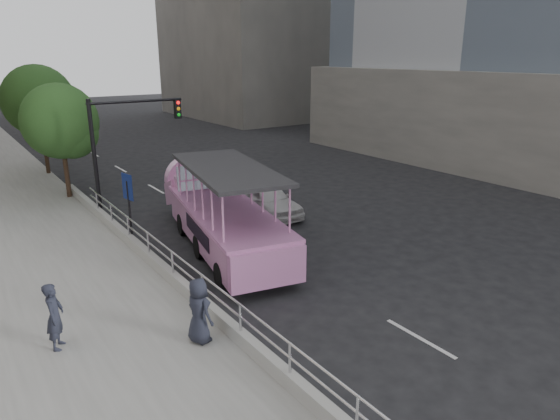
% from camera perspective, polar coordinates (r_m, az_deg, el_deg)
% --- Properties ---
extents(ground, '(160.00, 160.00, 0.00)m').
position_cam_1_polar(ground, '(14.20, 6.73, -12.08)').
color(ground, black).
extents(sidewalk, '(5.50, 80.00, 0.30)m').
position_cam_1_polar(sidewalk, '(20.48, -25.52, -3.79)').
color(sidewalk, '#A0A09A').
rests_on(sidewalk, ground).
extents(kerb_wall, '(0.24, 30.00, 0.36)m').
position_cam_1_polar(kerb_wall, '(13.91, -8.74, -10.58)').
color(kerb_wall, '#9C9D98').
rests_on(kerb_wall, sidewalk).
extents(guardrail, '(0.07, 22.00, 0.71)m').
position_cam_1_polar(guardrail, '(13.61, -8.87, -8.11)').
color(guardrail, silver).
rests_on(guardrail, kerb_wall).
extents(duck_boat, '(4.23, 10.10, 3.27)m').
position_cam_1_polar(duck_boat, '(18.98, -7.05, -0.35)').
color(duck_boat, black).
rests_on(duck_boat, ground).
extents(car, '(1.85, 4.26, 1.43)m').
position_cam_1_polar(car, '(22.39, -1.54, 1.21)').
color(car, silver).
rests_on(car, ground).
extents(pedestrian_near, '(0.63, 0.72, 1.65)m').
position_cam_1_polar(pedestrian_near, '(12.98, -24.35, -10.98)').
color(pedestrian_near, '#212430').
rests_on(pedestrian_near, sidewalk).
extents(pedestrian_far, '(0.66, 0.88, 1.64)m').
position_cam_1_polar(pedestrian_far, '(12.26, -9.25, -11.28)').
color(pedestrian_far, '#212430').
rests_on(pedestrian_far, sidewalk).
extents(parking_sign, '(0.16, 0.65, 2.92)m').
position_cam_1_polar(parking_sign, '(18.74, -16.88, 0.71)').
color(parking_sign, black).
rests_on(parking_sign, ground).
extents(traffic_signal, '(4.20, 0.32, 5.20)m').
position_cam_1_polar(traffic_signal, '(22.90, -17.73, 7.90)').
color(traffic_signal, black).
rests_on(traffic_signal, ground).
extents(street_tree_near, '(3.52, 3.52, 5.72)m').
position_cam_1_polar(street_tree_near, '(25.76, -23.58, 8.98)').
color(street_tree_near, '#322317').
rests_on(street_tree_near, ground).
extents(street_tree_far, '(3.97, 3.97, 6.45)m').
position_cam_1_polar(street_tree_far, '(31.62, -25.65, 10.93)').
color(street_tree_far, '#322317').
rests_on(street_tree_far, ground).
extents(tower_podium, '(26.00, 26.00, 6.00)m').
position_cam_1_polar(tower_podium, '(43.04, 29.00, 10.00)').
color(tower_podium, gray).
rests_on(tower_podium, ground).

